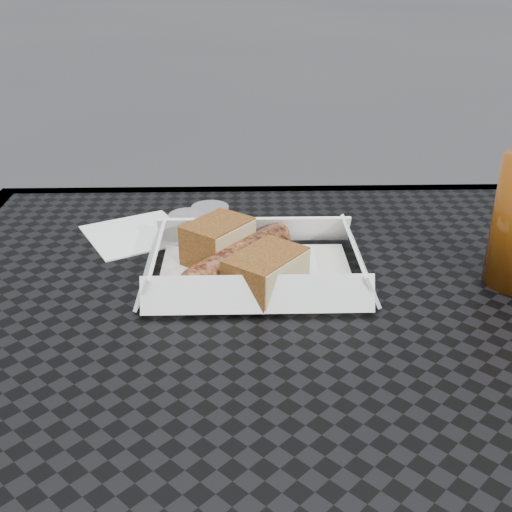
{
  "coord_description": "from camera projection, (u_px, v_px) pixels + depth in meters",
  "views": [
    {
      "loc": [
        -0.03,
        -0.56,
        1.09
      ],
      "look_at": [
        -0.01,
        0.09,
        0.78
      ],
      "focal_mm": 45.0,
      "sensor_mm": 36.0,
      "label": 1
    }
  ],
  "objects": [
    {
      "name": "condiment_cup_empty",
      "position": [
        210.0,
        217.0,
        0.86
      ],
      "size": [
        0.05,
        0.05,
        0.03
      ],
      "primitive_type": "cylinder",
      "color": "silver",
      "rests_on": "patio_table"
    },
    {
      "name": "napkin",
      "position": [
        136.0,
        234.0,
        0.84
      ],
      "size": [
        0.16,
        0.16,
        0.0
      ],
      "primitive_type": "cube",
      "rotation": [
        0.0,
        0.0,
        0.48
      ],
      "color": "white",
      "rests_on": "patio_table"
    },
    {
      "name": "veg_garnish",
      "position": [
        313.0,
        286.0,
        0.7
      ],
      "size": [
        0.03,
        0.03,
        0.0
      ],
      "color": "red",
      "rests_on": "food_tray"
    },
    {
      "name": "bread_far",
      "position": [
        266.0,
        272.0,
        0.69
      ],
      "size": [
        0.1,
        0.1,
        0.04
      ],
      "primitive_type": "cube",
      "rotation": [
        0.0,
        0.0,
        0.9
      ],
      "color": "brown",
      "rests_on": "food_tray"
    },
    {
      "name": "bratwurst",
      "position": [
        239.0,
        258.0,
        0.73
      ],
      "size": [
        0.13,
        0.15,
        0.03
      ],
      "rotation": [
        0.0,
        0.0,
        0.9
      ],
      "color": "brown",
      "rests_on": "food_tray"
    },
    {
      "name": "condiment_cup_sauce",
      "position": [
        188.0,
        225.0,
        0.83
      ],
      "size": [
        0.05,
        0.05,
        0.03
      ],
      "primitive_type": "cylinder",
      "color": "maroon",
      "rests_on": "patio_table"
    },
    {
      "name": "patio_table",
      "position": [
        267.0,
        379.0,
        0.69
      ],
      "size": [
        0.8,
        0.8,
        0.74
      ],
      "color": "black",
      "rests_on": "ground"
    },
    {
      "name": "bread_near",
      "position": [
        218.0,
        241.0,
        0.76
      ],
      "size": [
        0.09,
        0.09,
        0.05
      ],
      "primitive_type": "cube",
      "rotation": [
        0.0,
        0.0,
        0.9
      ],
      "color": "brown",
      "rests_on": "food_tray"
    },
    {
      "name": "food_tray",
      "position": [
        256.0,
        274.0,
        0.74
      ],
      "size": [
        0.22,
        0.15,
        0.0
      ],
      "primitive_type": "cube",
      "color": "white",
      "rests_on": "patio_table"
    }
  ]
}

